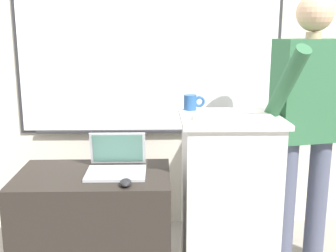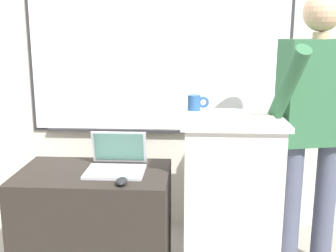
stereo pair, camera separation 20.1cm
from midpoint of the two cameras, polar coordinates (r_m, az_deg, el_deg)
back_wall at (r=3.15m, az=1.48°, el=12.77°), size 6.40×0.17×2.98m
lectern_podium at (r=2.60m, az=10.59°, el=-9.65°), size 0.58×0.53×1.00m
side_desk at (r=2.55m, az=-7.52°, el=-13.72°), size 0.86×0.54×0.71m
person_presenter at (r=2.68m, az=21.30°, el=1.17°), size 0.59×0.60×1.70m
laptop at (r=2.41m, az=-4.58°, el=-4.79°), size 0.33×0.30×0.21m
wireless_keyboard at (r=2.39m, az=11.18°, el=1.08°), size 0.45×0.15×0.02m
computer_mouse_by_laptop at (r=2.20m, az=-3.69°, el=-7.52°), size 0.06×0.10×0.03m
coffee_mug at (r=2.62m, az=5.91°, el=3.15°), size 0.13×0.08×0.10m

